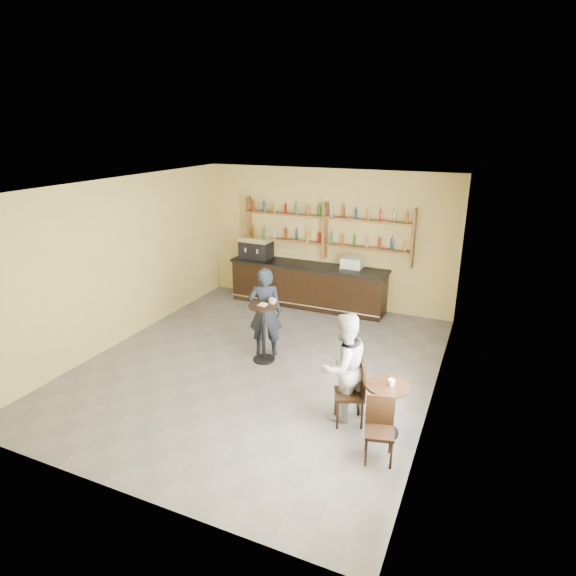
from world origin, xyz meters
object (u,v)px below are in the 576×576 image
at_px(bar_counter, 308,285).
at_px(pedestal_table, 264,333).
at_px(chair_south, 379,432).
at_px(patron_second, 343,367).
at_px(pastry_case, 352,264).
at_px(man_main, 265,312).
at_px(chair_west, 349,393).
at_px(espresso_machine, 256,248).
at_px(cafe_table, 386,409).

height_order(bar_counter, pedestal_table, pedestal_table).
relative_size(chair_south, patron_second, 0.52).
xyz_separation_m(bar_counter, pastry_case, (1.07, 0.00, 0.65)).
distance_m(man_main, chair_south, 3.47).
bearing_deg(chair_west, patron_second, -150.21).
xyz_separation_m(espresso_machine, pastry_case, (2.42, 0.00, -0.12)).
bearing_deg(pedestal_table, patron_second, -31.52).
bearing_deg(patron_second, pastry_case, -129.83).
distance_m(pedestal_table, chair_west, 2.35).
distance_m(bar_counter, chair_west, 4.78).
height_order(man_main, chair_west, man_main).
height_order(bar_counter, espresso_machine, espresso_machine).
relative_size(man_main, cafe_table, 2.19).
height_order(man_main, patron_second, man_main).
distance_m(espresso_machine, cafe_table, 6.04).
bearing_deg(man_main, cafe_table, 128.50).
xyz_separation_m(pastry_case, chair_west, (1.23, -4.19, -0.69)).
bearing_deg(espresso_machine, chair_west, -50.99).
height_order(bar_counter, chair_south, bar_counter).
relative_size(bar_counter, patron_second, 2.29).
xyz_separation_m(pedestal_table, patron_second, (1.86, -1.14, 0.28)).
distance_m(cafe_table, patron_second, 0.82).
xyz_separation_m(bar_counter, chair_west, (2.30, -4.19, -0.04)).
distance_m(espresso_machine, pedestal_table, 3.47).
bearing_deg(pedestal_table, chair_west, -31.93).
distance_m(espresso_machine, chair_south, 6.50).
distance_m(pastry_case, man_main, 2.84).
bearing_deg(chair_west, pedestal_table, -144.81).
xyz_separation_m(chair_west, chair_south, (0.60, -0.65, -0.05)).
bearing_deg(cafe_table, pedestal_table, 153.07).
distance_m(chair_west, chair_south, 0.89).
xyz_separation_m(man_main, cafe_table, (2.63, -1.55, -0.46)).
relative_size(cafe_table, chair_west, 0.82).
height_order(pedestal_table, man_main, man_main).
bearing_deg(patron_second, bar_counter, -116.98).
relative_size(pedestal_table, cafe_table, 1.42).
bearing_deg(patron_second, espresso_machine, -104.17).
relative_size(bar_counter, pedestal_table, 3.45).
distance_m(pedestal_table, man_main, 0.41).
bearing_deg(chair_south, cafe_table, 80.20).
height_order(espresso_machine, chair_south, espresso_machine).
height_order(bar_counter, chair_west, bar_counter).
bearing_deg(cafe_table, patron_second, 167.55).
bearing_deg(chair_west, pastry_case, 173.48).
bearing_deg(cafe_table, espresso_machine, 134.72).
bearing_deg(espresso_machine, bar_counter, -2.04).
distance_m(man_main, cafe_table, 3.09).
height_order(cafe_table, chair_west, chair_west).
height_order(pedestal_table, patron_second, patron_second).
bearing_deg(cafe_table, man_main, 149.50).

